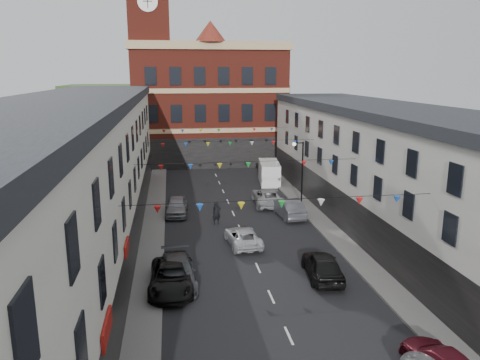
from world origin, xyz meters
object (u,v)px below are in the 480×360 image
street_lamp (300,164)px  car_right_d (323,266)px  white_van (269,172)px  car_left_c (171,277)px  car_right_e (288,208)px  pedestrian (216,213)px  car_left_d (177,272)px  car_left_e (177,206)px  moving_car (243,237)px  car_right_f (268,197)px

street_lamp → car_right_d: street_lamp is taller
street_lamp → car_right_d: (-2.95, -16.03, -3.10)m
white_van → car_left_c: bearing=-106.7°
car_right_d → car_right_e: bearing=-89.8°
white_van → pedestrian: size_ratio=2.81×
car_left_c → car_right_d: (9.10, 0.20, 0.06)m
car_right_e → pedestrian: 6.48m
car_left_d → white_van: bearing=64.6°
car_right_e → pedestrian: size_ratio=2.55×
car_left_e → moving_car: car_left_e is taller
car_right_d → pedestrian: 12.45m
car_right_e → car_right_d: bearing=79.8°
car_left_c → car_right_e: (10.09, 12.67, 0.06)m
car_left_e → car_right_d: (8.57, -14.47, 0.03)m
car_left_d → car_right_e: (9.73, 12.01, 0.05)m
car_right_f → pedestrian: 7.47m
street_lamp → moving_car: bearing=-125.1°
white_van → pedestrian: bearing=-110.9°
car_left_e → pedestrian: bearing=-41.8°
car_left_c → car_right_d: car_right_d is taller
car_left_e → car_right_d: 16.82m
street_lamp → car_right_f: size_ratio=1.07×
car_left_e → car_right_e: bearing=-8.3°
car_left_d → car_left_c: bearing=-120.2°
car_left_d → white_van: 26.96m
car_right_f → car_left_d: bearing=64.4°
car_left_d → white_van: white_van is taller
car_right_e → pedestrian: bearing=5.4°
car_left_c → moving_car: (5.16, 6.44, -0.10)m
street_lamp → pedestrian: 10.05m
white_van → car_right_d: bearing=-87.6°
car_right_e → car_right_f: bearing=-81.7°
car_left_c → pedestrian: bearing=73.4°
car_left_c → car_right_e: size_ratio=1.09×
moving_car → street_lamp: bearing=-129.7°
moving_car → car_right_f: bearing=-115.7°
street_lamp → car_right_e: 5.11m
car_right_f → car_right_d: bearing=93.1°
car_right_f → white_van: white_van is taller
car_right_e → moving_car: bearing=46.0°
car_right_e → pedestrian: pedestrian is taller
car_right_f → moving_car: bearing=72.0°
car_right_d → car_left_e: bearing=-54.6°
pedestrian → moving_car: bearing=-86.8°
car_left_d → car_right_f: car_right_f is taller
pedestrian → car_right_e: bearing=-1.7°
street_lamp → car_right_d: bearing=-100.4°
car_right_d → white_van: white_van is taller
car_left_c → white_van: size_ratio=0.99×
car_right_d → car_right_f: bearing=-85.3°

